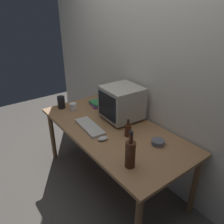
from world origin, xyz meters
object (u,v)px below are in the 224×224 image
at_px(book_stack, 97,104).
at_px(cd_spindle, 158,142).
at_px(computer_mouse, 103,139).
at_px(bottle_tall, 130,153).
at_px(keyboard, 90,127).
at_px(bottle_short, 128,130).
at_px(metal_canister, 61,102).
at_px(crt_monitor, 122,103).
at_px(mug, 73,107).

distance_m(book_stack, cd_spindle, 1.05).
bearing_deg(book_stack, computer_mouse, -28.89).
bearing_deg(computer_mouse, bottle_tall, 8.47).
relative_size(keyboard, bottle_short, 2.29).
bearing_deg(bottle_tall, cd_spindle, 100.18).
bearing_deg(metal_canister, crt_monitor, 31.88).
bearing_deg(computer_mouse, book_stack, 164.35).
height_order(keyboard, bottle_short, bottle_short).
bearing_deg(crt_monitor, computer_mouse, -60.60).
xyz_separation_m(keyboard, bottle_short, (0.35, 0.22, 0.06)).
bearing_deg(computer_mouse, cd_spindle, 58.81).
xyz_separation_m(keyboard, cd_spindle, (0.63, 0.34, 0.01)).
bearing_deg(computer_mouse, keyboard, -171.65).
distance_m(keyboard, book_stack, 0.55).
xyz_separation_m(keyboard, book_stack, (-0.42, 0.36, 0.01)).
relative_size(computer_mouse, book_stack, 0.50).
xyz_separation_m(keyboard, metal_canister, (-0.62, -0.02, 0.06)).
bearing_deg(mug, keyboard, -7.40).
xyz_separation_m(cd_spindle, metal_canister, (-1.25, -0.36, 0.05)).
bearing_deg(metal_canister, keyboard, 2.08).
relative_size(crt_monitor, book_stack, 2.02).
bearing_deg(bottle_short, bottle_tall, -38.39).
distance_m(keyboard, cd_spindle, 0.71).
bearing_deg(crt_monitor, cd_spindle, -4.72).
xyz_separation_m(keyboard, mug, (-0.47, 0.06, 0.03)).
xyz_separation_m(book_stack, metal_canister, (-0.20, -0.38, 0.05)).
relative_size(keyboard, computer_mouse, 4.20).
xyz_separation_m(computer_mouse, book_stack, (-0.69, 0.38, 0.01)).
distance_m(computer_mouse, metal_canister, 0.89).
xyz_separation_m(crt_monitor, bottle_short, (0.31, -0.17, -0.13)).
xyz_separation_m(bottle_short, book_stack, (-0.77, 0.14, -0.04)).
bearing_deg(cd_spindle, bottle_tall, -79.82).
height_order(keyboard, bottle_tall, bottle_tall).
height_order(cd_spindle, metal_canister, metal_canister).
height_order(crt_monitor, mug, crt_monitor).
bearing_deg(keyboard, crt_monitor, 88.50).
relative_size(keyboard, mug, 3.50).
bearing_deg(mug, bottle_short, 10.75).
height_order(crt_monitor, bottle_tall, crt_monitor).
bearing_deg(crt_monitor, mug, -147.45).
bearing_deg(crt_monitor, book_stack, -176.61).
bearing_deg(keyboard, bottle_short, 36.34).
bearing_deg(bottle_short, keyboard, -148.39).
height_order(computer_mouse, cd_spindle, cd_spindle).
relative_size(bottle_short, book_stack, 0.92).
height_order(crt_monitor, cd_spindle, crt_monitor).
height_order(crt_monitor, bottle_short, crt_monitor).
distance_m(crt_monitor, bottle_tall, 0.80).
bearing_deg(bottle_short, cd_spindle, 23.82).
bearing_deg(metal_canister, mug, 29.47).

